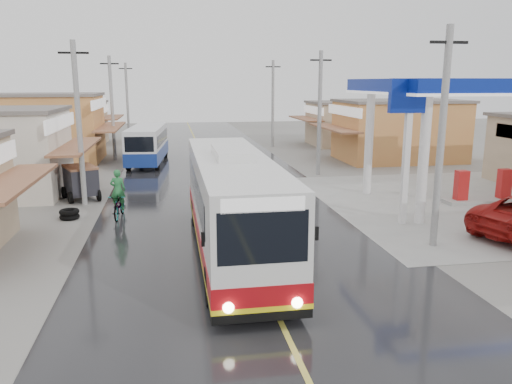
# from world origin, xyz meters

# --- Properties ---
(ground) EXTENTS (120.00, 120.00, 0.00)m
(ground) POSITION_xyz_m (0.00, 0.00, 0.00)
(ground) COLOR slate
(ground) RESTS_ON ground
(road) EXTENTS (12.00, 90.00, 0.02)m
(road) POSITION_xyz_m (0.00, 15.00, 0.01)
(road) COLOR black
(road) RESTS_ON ground
(centre_line) EXTENTS (0.15, 90.00, 0.01)m
(centre_line) POSITION_xyz_m (0.00, 15.00, 0.02)
(centre_line) COLOR #D8CC4C
(centre_line) RESTS_ON road
(shopfronts_left) EXTENTS (11.00, 44.00, 5.20)m
(shopfronts_left) POSITION_xyz_m (-13.00, 18.00, 0.00)
(shopfronts_left) COLOR tan
(shopfronts_left) RESTS_ON ground
(shopfronts_right) EXTENTS (11.00, 44.00, 4.80)m
(shopfronts_right) POSITION_xyz_m (15.00, 12.00, 0.00)
(shopfronts_right) COLOR silver
(shopfronts_right) RESTS_ON ground
(utility_poles_left) EXTENTS (1.60, 50.00, 8.00)m
(utility_poles_left) POSITION_xyz_m (-7.00, 16.00, 0.00)
(utility_poles_left) COLOR gray
(utility_poles_left) RESTS_ON ground
(utility_poles_right) EXTENTS (1.60, 36.00, 8.00)m
(utility_poles_right) POSITION_xyz_m (7.00, 15.00, 0.00)
(utility_poles_right) COLOR gray
(utility_poles_right) RESTS_ON ground
(coach_bus) EXTENTS (2.88, 12.18, 3.80)m
(coach_bus) POSITION_xyz_m (-0.55, 0.57, 1.83)
(coach_bus) COLOR silver
(coach_bus) RESTS_ON road
(second_bus) EXTENTS (3.01, 8.57, 2.79)m
(second_bus) POSITION_xyz_m (-4.32, 21.55, 1.50)
(second_bus) COLOR silver
(second_bus) RESTS_ON road
(cyclist) EXTENTS (0.93, 2.17, 2.27)m
(cyclist) POSITION_xyz_m (-5.02, 6.11, 0.75)
(cyclist) COLOR black
(cyclist) RESTS_ON ground
(tricycle_near) EXTENTS (2.28, 2.54, 1.77)m
(tricycle_near) POSITION_xyz_m (-7.35, 10.26, 1.01)
(tricycle_near) COLOR #26262D
(tricycle_near) RESTS_ON ground
(tricycle_far) EXTENTS (1.46, 1.96, 1.50)m
(tricycle_far) POSITION_xyz_m (-9.44, 10.69, 0.85)
(tricycle_far) COLOR #26262D
(tricycle_far) RESTS_ON ground
(tyre_stack) EXTENTS (0.88, 0.88, 0.45)m
(tyre_stack) POSITION_xyz_m (-7.24, 6.30, 0.23)
(tyre_stack) COLOR black
(tyre_stack) RESTS_ON ground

